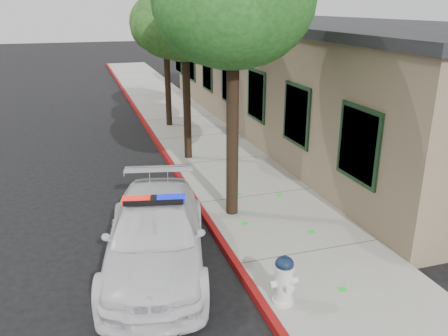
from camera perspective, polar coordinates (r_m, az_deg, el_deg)
ground at (r=8.99m, az=1.30°, el=-12.69°), size 120.00×120.00×0.00m
sidewalk at (r=11.95m, az=3.88°, el=-3.74°), size 3.20×60.00×0.15m
red_curb at (r=11.50m, az=-3.30°, el=-4.65°), size 0.14×60.00×0.16m
clapboard_building at (r=18.80m, az=11.95°, el=11.03°), size 7.30×20.89×4.24m
police_car at (r=8.94m, az=-8.49°, el=-8.19°), size 2.79×4.87×1.45m
fire_hydrant at (r=7.74m, az=7.45°, el=-13.59°), size 0.49×0.43×0.87m
street_tree_near at (r=9.91m, az=1.25°, el=19.63°), size 3.46×3.42×6.24m
street_tree_mid at (r=14.19m, az=-4.87°, el=17.39°), size 3.05×2.86×5.46m
street_tree_far at (r=18.49m, az=-7.17°, el=17.11°), size 2.87×2.73×5.17m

